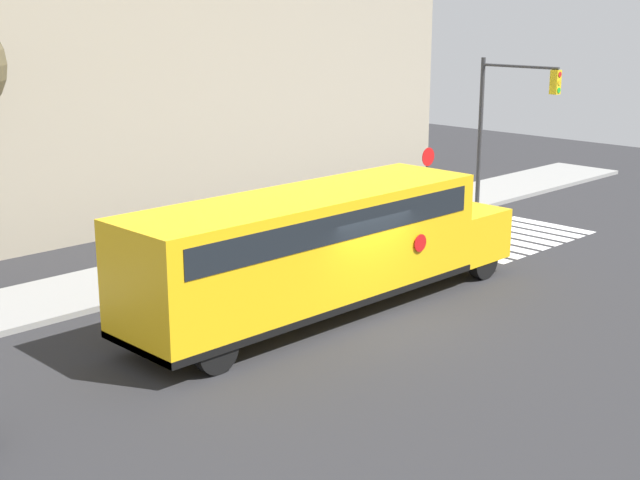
% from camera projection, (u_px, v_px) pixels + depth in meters
% --- Properties ---
extents(ground_plane, '(60.00, 60.00, 0.00)m').
position_uv_depth(ground_plane, '(369.00, 319.00, 21.19)').
color(ground_plane, '#28282B').
extents(sidewalk_strip, '(44.00, 3.00, 0.15)m').
position_uv_depth(sidewalk_strip, '(202.00, 262.00, 25.64)').
color(sidewalk_strip, gray).
rests_on(sidewalk_strip, ground).
extents(building_backdrop, '(32.00, 4.00, 8.20)m').
position_uv_depth(building_backdrop, '(76.00, 105.00, 29.08)').
color(building_backdrop, '#9E937F').
rests_on(building_backdrop, ground).
extents(crosswalk_stripes, '(5.40, 3.20, 0.01)m').
position_uv_depth(crosswalk_stripes, '(509.00, 238.00, 28.64)').
color(crosswalk_stripes, white).
rests_on(crosswalk_stripes, ground).
extents(school_bus, '(11.48, 2.57, 3.02)m').
position_uv_depth(school_bus, '(320.00, 244.00, 21.13)').
color(school_bus, yellow).
rests_on(school_bus, ground).
extents(stop_sign, '(0.65, 0.10, 2.52)m').
position_uv_depth(stop_sign, '(427.00, 173.00, 30.85)').
color(stop_sign, '#38383A').
rests_on(stop_sign, ground).
extents(traffic_light, '(0.28, 3.16, 5.48)m').
position_uv_depth(traffic_light, '(505.00, 112.00, 31.21)').
color(traffic_light, '#38383A').
rests_on(traffic_light, ground).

